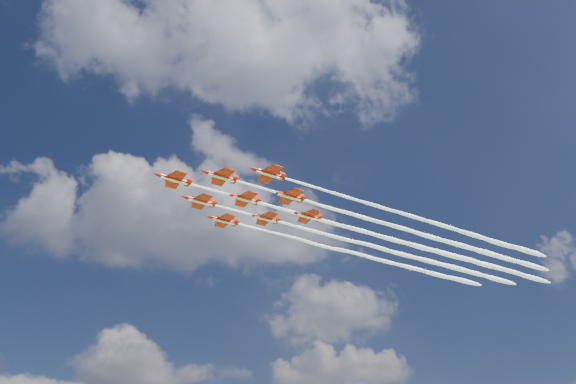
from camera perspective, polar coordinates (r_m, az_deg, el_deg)
The scene contains 9 objects.
jet_lead at distance 153.60m, azimuth 6.96°, elevation -3.79°, with size 99.16×50.24×2.32m.
jet_row2_port at distance 154.27m, azimuth 11.10°, elevation -3.53°, with size 99.16×50.24×2.32m.
jet_row2_starb at distance 163.14m, azimuth 8.27°, elevation -5.41°, with size 99.16×50.24×2.32m.
jet_row3_port at distance 155.74m, azimuth 15.18°, elevation -3.27°, with size 99.16×50.24×2.32m.
jet_row3_centre at distance 164.02m, azimuth 12.16°, elevation -5.16°, with size 99.16×50.24×2.32m.
jet_row3_starb at distance 172.87m, azimuth 9.43°, elevation -6.85°, with size 99.16×50.24×2.32m.
jet_row4_port at distance 165.65m, azimuth 16.00°, elevation -4.89°, with size 99.16×50.24×2.32m.
jet_row4_starb at distance 173.94m, azimuth 13.11°, elevation -6.60°, with size 99.16×50.24×2.32m.
jet_tail at distance 175.70m, azimuth 16.73°, elevation -6.32°, with size 99.16×50.24×2.32m.
Camera 1 is at (7.19, -122.37, 17.50)m, focal length 35.00 mm.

